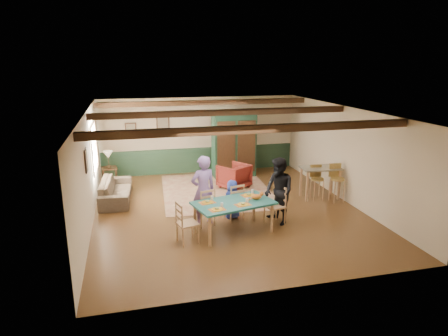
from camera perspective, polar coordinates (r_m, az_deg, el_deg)
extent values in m
plane|color=#492B14|center=(10.94, 0.49, -6.01)|extent=(8.00, 8.00, 0.00)
cube|color=beige|center=(14.35, -3.46, 4.70)|extent=(7.00, 0.02, 2.70)
cube|color=beige|center=(10.27, -18.79, -0.35)|extent=(0.02, 8.00, 2.70)
cube|color=beige|center=(11.87, 17.12, 1.82)|extent=(0.02, 8.00, 2.70)
cube|color=beige|center=(10.28, 0.52, 8.17)|extent=(7.00, 8.00, 0.02)
cube|color=#1C3422|center=(14.52, -3.39, 1.19)|extent=(6.95, 0.03, 0.90)
cube|color=black|center=(8.10, 4.57, 5.58)|extent=(6.95, 0.16, 0.16)
cube|color=black|center=(10.67, -0.02, 7.94)|extent=(6.95, 0.16, 0.16)
cube|color=black|center=(13.20, -2.75, 9.32)|extent=(6.95, 0.16, 0.16)
imported|color=#825FA4|center=(9.78, -2.99, -3.22)|extent=(0.72, 0.56, 1.75)
imported|color=black|center=(9.92, 7.82, -3.30)|extent=(0.81, 0.94, 1.67)
imported|color=#273A9C|center=(10.24, 1.18, -4.50)|extent=(0.56, 0.43, 1.02)
cube|color=beige|center=(12.50, -1.09, -3.24)|extent=(3.53, 4.11, 0.01)
cube|color=#133021|center=(13.81, 1.43, 3.45)|extent=(1.64, 0.69, 2.30)
imported|color=#4A0F0E|center=(12.68, 1.43, -1.15)|extent=(1.16, 1.17, 0.78)
imported|color=#44372A|center=(12.01, -15.19, -3.07)|extent=(0.95, 2.14, 0.61)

